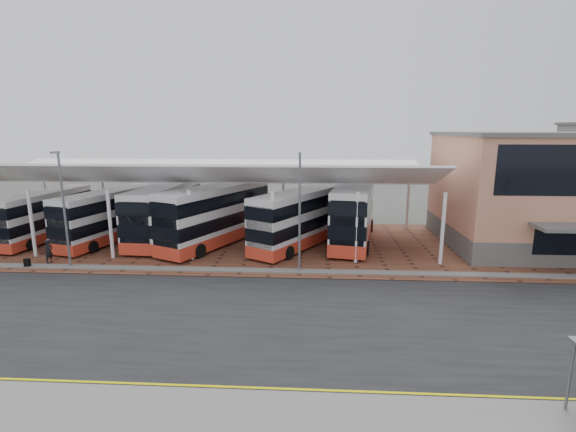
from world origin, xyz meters
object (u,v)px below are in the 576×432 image
bus_0 (44,216)px  bus_5 (354,213)px  bus_4 (300,219)px  bus_2 (165,212)px  pedestrian (49,252)px  bus_3 (216,215)px  terminal (563,190)px  bus_1 (109,216)px

bus_0 → bus_5: (26.61, 1.12, 0.41)m
bus_5 → bus_4: bearing=-147.9°
bus_2 → pedestrian: (-6.01, -7.16, -1.48)m
bus_2 → bus_3: (4.82, -1.31, 0.08)m
bus_4 → bus_2: bearing=-157.3°
bus_4 → terminal: bearing=33.9°
terminal → bus_3: (-28.09, -1.08, -2.17)m
bus_0 → bus_4: (22.10, -0.70, 0.21)m
bus_2 → bus_3: bearing=-11.9°
terminal → pedestrian: terminal is taller
bus_2 → bus_3: bus_3 is taller
terminal → pedestrian: 39.71m
bus_1 → bus_2: (4.52, 0.96, 0.20)m
bus_5 → bus_0: bearing=-167.5°
bus_0 → bus_1: (5.81, -0.09, 0.08)m
terminal → bus_1: (-37.44, -0.72, -2.45)m
bus_3 → bus_4: (6.94, -0.25, -0.15)m
bus_0 → bus_3: size_ratio=0.86×
bus_0 → bus_3: (15.15, -0.45, 0.36)m
bus_4 → bus_1: bearing=-151.8°
bus_2 → pedestrian: bearing=-126.7°
bus_0 → bus_2: bearing=10.6°
bus_0 → bus_2: 10.37m
bus_5 → bus_3: bearing=-162.1°
bus_1 → pedestrian: (-1.49, -6.21, -1.29)m
bus_5 → pedestrian: (-22.29, -7.42, -1.61)m
bus_3 → bus_4: bearing=23.4°
bus_5 → pedestrian: 23.54m
terminal → bus_4: terminal is taller
terminal → bus_1: 37.53m
bus_1 → pedestrian: bus_1 is taller
bus_1 → bus_2: size_ratio=0.93×
bus_3 → bus_5: size_ratio=0.96×
bus_0 → bus_2: (10.33, 0.86, 0.28)m
bus_3 → pedestrian: (-10.83, -5.85, -1.57)m
bus_1 → pedestrian: bearing=-88.4°
bus_2 → bus_5: bus_5 is taller
terminal → bus_1: size_ratio=1.71×
bus_0 → bus_4: bearing=4.0°
bus_3 → bus_4: size_ratio=1.09×
bus_2 → bus_4: 11.87m
bus_3 → bus_4: bus_3 is taller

